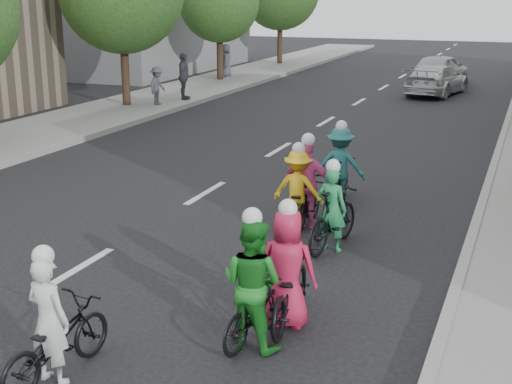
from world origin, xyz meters
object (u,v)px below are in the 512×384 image
Objects in this scene: cyclist_1 at (340,171)px; spectator_0 at (157,86)px; follow_car_lead at (437,80)px; spectator_2 at (226,61)px; cyclist_2 at (333,216)px; cyclist_3 at (288,281)px; cyclist_4 at (54,336)px; follow_car_trail at (440,70)px; spectator_1 at (184,76)px; cyclist_6 at (299,196)px; cyclist_5 at (253,293)px; cyclist_0 at (308,192)px.

spectator_0 is at bearing -49.05° from cyclist_1.
follow_car_lead is 2.74× the size of spectator_2.
spectator_2 is at bearing 1.18° from follow_car_lead.
cyclist_3 is at bearing 104.43° from cyclist_2.
cyclist_3 is at bearing -123.75° from cyclist_4.
cyclist_4 is 1.23× the size of spectator_0.
spectator_1 is at bearing 56.19° from follow_car_trail.
cyclist_6 is 15.40m from spectator_0.
cyclist_5 is at bearing 102.63° from follow_car_trail.
cyclist_0 is 0.98× the size of spectator_1.
spectator_0 is 1.69m from spectator_1.
cyclist_5 is at bearing -168.35° from spectator_1.
cyclist_3 is at bearing 105.97° from cyclist_6.
cyclist_3 is at bearing -172.24° from spectator_2.
spectator_2 is (-12.25, 25.62, 0.36)m from cyclist_3.
cyclist_5 is 4.96m from cyclist_6.
spectator_0 is (-10.72, 12.87, 0.28)m from cyclist_2.
follow_car_trail is (0.55, 29.59, 0.22)m from cyclist_4.
cyclist_4 is 0.40× the size of follow_car_trail.
follow_car_trail is 13.16m from spectator_1.
spectator_0 is (-8.85, 18.43, 0.34)m from cyclist_4.
follow_car_trail is at bearing -92.60° from cyclist_1.
cyclist_2 is 1.30× the size of spectator_0.
cyclist_1 is (0.17, 1.84, 0.01)m from cyclist_0.
cyclist_1 reaches higher than follow_car_lead.
cyclist_5 is 29.00m from spectator_2.
cyclist_0 is at bearing -69.67° from cyclist_5.
cyclist_0 reaches higher than spectator_0.
follow_car_lead is at bearing -84.63° from cyclist_4.
cyclist_0 is 5.04m from cyclist_5.
cyclist_0 reaches higher than cyclist_1.
spectator_1 is (-10.43, 18.41, 0.38)m from cyclist_5.
cyclist_4 is 6.60m from cyclist_6.
cyclist_3 is at bearing -145.88° from spectator_0.
cyclist_5 is 1.27× the size of spectator_0.
cyclist_5 is at bearing 68.56° from cyclist_3.
follow_car_lead is at bearing -76.68° from cyclist_5.
cyclist_0 is 1.02× the size of cyclist_4.
cyclist_0 is 1.26× the size of spectator_0.
cyclist_1 is 15.17m from spectator_1.
spectator_1 is at bearing -44.28° from cyclist_2.
cyclist_1 is 8.58m from cyclist_4.
spectator_1 is (0.32, 1.65, 0.21)m from spectator_0.
follow_car_lead is 1.01× the size of follow_car_trail.
cyclist_2 is 25.50m from spectator_2.
cyclist_5 is 1.03× the size of cyclist_6.
cyclist_2 is 1.36m from cyclist_6.
cyclist_5 is 0.99× the size of spectator_1.
cyclist_6 is (-0.15, -0.11, -0.08)m from cyclist_0.
cyclist_0 is 19.76m from follow_car_lead.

